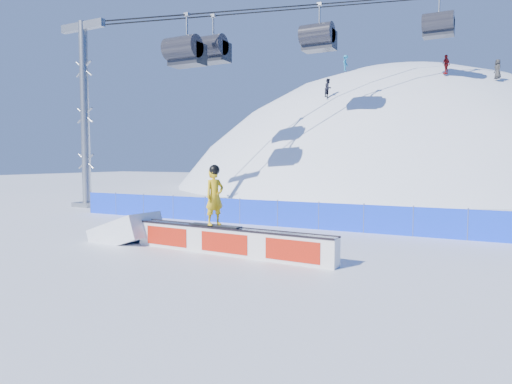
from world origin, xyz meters
The scene contains 7 objects.
ground centered at (0.00, 0.00, 0.00)m, with size 160.00×160.00×0.00m, color white.
snow_hill centered at (0.00, 42.00, -18.00)m, with size 64.00×64.00×64.00m.
safety_fence centered at (0.00, 4.50, 0.60)m, with size 22.05×0.05×1.30m.
rail_box centered at (2.18, -1.98, 0.44)m, with size 7.53×1.03×0.90m.
snow_ramp centered at (-2.50, -1.66, 0.00)m, with size 2.41×1.61×0.90m, color white, non-canonical shape.
snowboarder centered at (1.65, -1.94, 1.90)m, with size 1.96×0.81×2.03m.
distant_skiers centered at (1.03, 29.73, 11.47)m, with size 15.15×10.27×5.65m.
Camera 1 is at (9.70, -14.60, 3.07)m, focal length 32.00 mm.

